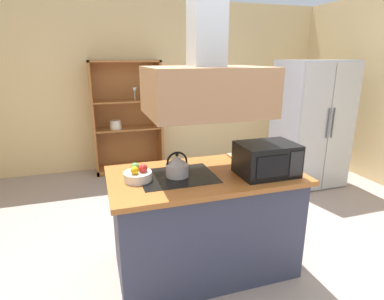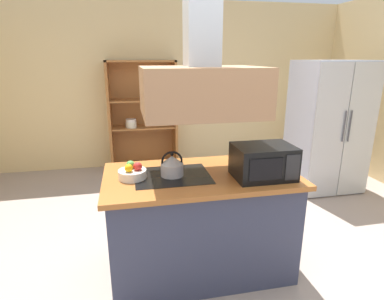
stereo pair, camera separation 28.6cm
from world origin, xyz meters
The scene contains 10 objects.
ground_plane centered at (0.00, 0.00, 0.00)m, with size 7.80×7.80×0.00m, color gray.
wall_back centered at (0.00, 3.00, 1.35)m, with size 6.00×0.12×2.70m, color #EACA8C.
kitchen_island centered at (-0.20, -0.02, 0.45)m, with size 1.57×0.86×0.90m.
range_hood centered at (-0.20, -0.02, 1.70)m, with size 0.90×0.70×1.31m.
refrigerator centered at (1.95, 1.42, 0.89)m, with size 0.90×0.77×1.78m.
dish_cabinet centered at (-0.52, 2.78, 0.78)m, with size 1.09×0.40×1.77m.
kettle centered at (-0.43, -0.02, 0.99)m, with size 0.18×0.18×0.20m.
cutting_board centered at (0.34, 0.26, 0.91)m, with size 0.34×0.24×0.02m, color tan.
microwave centered at (0.27, -0.20, 1.03)m, with size 0.46×0.35×0.26m.
fruit_bowl centered at (-0.74, -0.02, 0.95)m, with size 0.22×0.22×0.13m.
Camera 2 is at (-0.75, -2.36, 1.82)m, focal length 29.23 mm.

